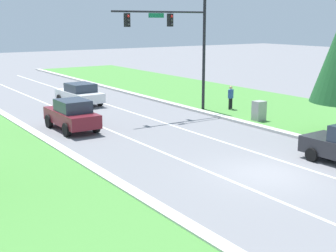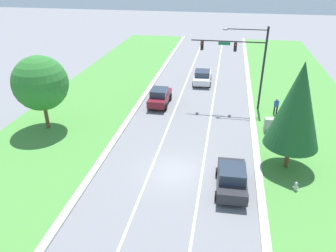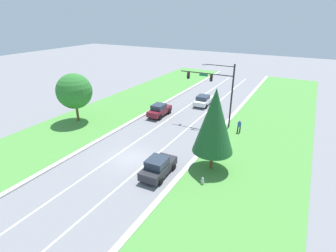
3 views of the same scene
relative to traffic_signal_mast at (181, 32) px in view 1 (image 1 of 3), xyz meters
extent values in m
plane|color=slate|center=(-4.34, -12.26, -5.29)|extent=(160.00, 160.00, 0.00)
cube|color=beige|center=(-9.99, -12.26, -5.21)|extent=(0.50, 90.00, 0.15)
cube|color=white|center=(-6.14, -12.26, -5.28)|extent=(0.14, 81.00, 0.01)
cube|color=white|center=(-2.54, -12.26, -5.28)|extent=(0.14, 81.00, 0.01)
cylinder|color=black|center=(1.94, 0.01, -1.29)|extent=(0.20, 0.20, 7.99)
cylinder|color=black|center=(-1.49, 0.01, 1.27)|extent=(6.85, 0.12, 0.12)
cube|color=#147042|center=(-1.83, 0.01, 1.05)|extent=(1.10, 0.04, 0.28)
cube|color=black|center=(-0.80, 0.01, 0.77)|extent=(0.28, 0.32, 0.80)
sphere|color=red|center=(-0.80, -0.16, 1.00)|extent=(0.16, 0.16, 0.16)
sphere|color=#2D2D2D|center=(-0.80, -0.16, 0.77)|extent=(0.16, 0.16, 0.16)
sphere|color=#2D2D2D|center=(-0.80, -0.16, 0.53)|extent=(0.16, 0.16, 0.16)
cube|color=black|center=(-3.89, 0.01, 0.77)|extent=(0.28, 0.32, 0.80)
sphere|color=red|center=(-3.89, -0.16, 1.00)|extent=(0.16, 0.16, 0.16)
sphere|color=#2D2D2D|center=(-3.89, -0.16, 0.77)|extent=(0.16, 0.16, 0.16)
sphere|color=#2D2D2D|center=(-3.89, -0.16, 0.53)|extent=(0.16, 0.16, 0.16)
cube|color=maroon|center=(-7.88, -0.60, -4.55)|extent=(1.75, 4.28, 0.72)
cube|color=#283342|center=(-7.88, -0.86, -3.86)|extent=(1.57, 1.93, 0.66)
cylinder|color=black|center=(-7.04, 0.73, -4.91)|extent=(0.24, 0.75, 0.75)
cylinder|color=black|center=(-8.73, 0.72, -4.91)|extent=(0.24, 0.75, 0.75)
cylinder|color=black|center=(-7.03, -1.93, -4.91)|extent=(0.24, 0.75, 0.75)
cylinder|color=black|center=(-8.73, -1.93, -4.91)|extent=(0.24, 0.75, 0.75)
cube|color=white|center=(-4.21, 6.86, -4.63)|extent=(2.11, 4.56, 0.66)
cube|color=#283342|center=(-4.20, 6.59, -4.00)|extent=(1.82, 2.09, 0.60)
cylinder|color=black|center=(-3.32, 8.29, -4.97)|extent=(0.27, 0.65, 0.64)
cylinder|color=black|center=(-5.21, 8.21, -4.97)|extent=(0.27, 0.65, 0.64)
cylinder|color=black|center=(-3.21, 5.51, -4.97)|extent=(0.27, 0.65, 0.64)
cylinder|color=black|center=(-5.10, 5.44, -4.97)|extent=(0.27, 0.65, 0.64)
cylinder|color=black|center=(-1.48, -12.12, -4.99)|extent=(0.26, 0.61, 0.60)
cube|color=#9E9E99|center=(2.46, -4.82, -4.65)|extent=(0.70, 0.60, 1.27)
cylinder|color=black|center=(3.36, -1.11, -4.87)|extent=(0.14, 0.14, 0.84)
cylinder|color=black|center=(3.60, -1.02, -4.87)|extent=(0.14, 0.14, 0.84)
cube|color=#2D4C99|center=(3.48, -1.06, -4.15)|extent=(0.43, 0.34, 0.60)
sphere|color=tan|center=(3.48, -1.06, -3.71)|extent=(0.22, 0.22, 0.22)
camera|label=1|loc=(-17.64, -24.93, 0.73)|focal=50.00mm
camera|label=2|loc=(-1.47, -30.93, 7.90)|focal=35.00mm
camera|label=3|loc=(9.74, -30.54, 8.10)|focal=28.00mm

